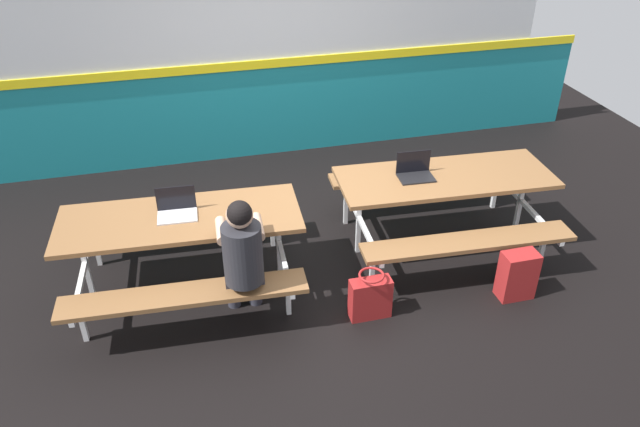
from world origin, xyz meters
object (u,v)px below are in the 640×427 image
object	(u,v)px
laptop_silver	(177,210)
laptop_dark	(415,172)
student_nearer	(242,253)
picnic_table_right	(444,191)
backpack_dark	(517,275)
tote_bag_bright	(370,297)
picnic_table_left	(182,233)

from	to	relation	value
laptop_silver	laptop_dark	size ratio (longest dim) A/B	1.00
student_nearer	laptop_dark	distance (m)	1.86
picnic_table_right	backpack_dark	distance (m)	1.03
student_nearer	tote_bag_bright	distance (m)	1.13
picnic_table_left	backpack_dark	world-z (taller)	picnic_table_left
laptop_silver	backpack_dark	xyz separation A→B (m)	(2.73, -0.84, -0.57)
backpack_dark	tote_bag_bright	size ratio (longest dim) A/B	1.02
picnic_table_right	student_nearer	world-z (taller)	student_nearer
picnic_table_left	student_nearer	distance (m)	0.74
student_nearer	laptop_silver	world-z (taller)	student_nearer
picnic_table_right	picnic_table_left	bearing A→B (deg)	-177.39
student_nearer	backpack_dark	size ratio (longest dim) A/B	2.74
backpack_dark	picnic_table_right	bearing A→B (deg)	108.42
picnic_table_right	laptop_dark	world-z (taller)	laptop_dark
student_nearer	tote_bag_bright	size ratio (longest dim) A/B	2.81
picnic_table_left	backpack_dark	bearing A→B (deg)	-16.49
laptop_dark	tote_bag_bright	bearing A→B (deg)	-127.86
picnic_table_right	laptop_dark	bearing A→B (deg)	169.24
picnic_table_right	backpack_dark	world-z (taller)	picnic_table_right
picnic_table_left	tote_bag_bright	distance (m)	1.65
laptop_dark	backpack_dark	distance (m)	1.27
laptop_silver	laptop_dark	bearing A→B (deg)	3.36
picnic_table_left	laptop_silver	distance (m)	0.21
picnic_table_left	laptop_dark	xyz separation A→B (m)	(2.13, 0.16, 0.21)
laptop_dark	laptop_silver	bearing A→B (deg)	-176.64
laptop_dark	student_nearer	bearing A→B (deg)	-156.28
student_nearer	backpack_dark	xyz separation A→B (m)	(2.28, -0.22, -0.49)
tote_bag_bright	laptop_dark	bearing A→B (deg)	52.14
laptop_silver	tote_bag_bright	world-z (taller)	laptop_silver
backpack_dark	tote_bag_bright	world-z (taller)	backpack_dark
laptop_silver	student_nearer	bearing A→B (deg)	-54.42
laptop_silver	tote_bag_bright	distance (m)	1.74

